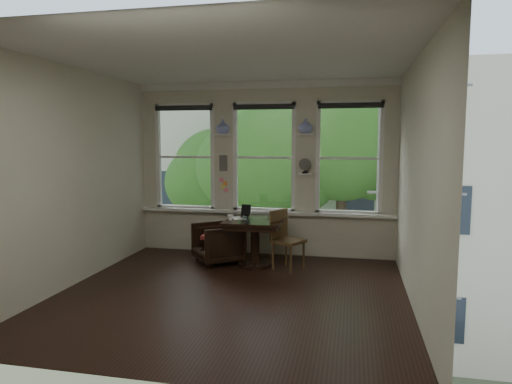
% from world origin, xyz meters
% --- Properties ---
extents(ground, '(4.50, 4.50, 0.00)m').
position_xyz_m(ground, '(0.00, 0.00, 0.00)').
color(ground, black).
rests_on(ground, ground).
extents(ceiling, '(4.50, 4.50, 0.00)m').
position_xyz_m(ceiling, '(0.00, 0.00, 3.00)').
color(ceiling, silver).
rests_on(ceiling, ground).
extents(wall_back, '(4.50, 0.00, 4.50)m').
position_xyz_m(wall_back, '(0.00, 2.25, 1.50)').
color(wall_back, beige).
rests_on(wall_back, ground).
extents(wall_front, '(4.50, 0.00, 4.50)m').
position_xyz_m(wall_front, '(0.00, -2.25, 1.50)').
color(wall_front, beige).
rests_on(wall_front, ground).
extents(wall_left, '(0.00, 4.50, 4.50)m').
position_xyz_m(wall_left, '(-2.25, 0.00, 1.50)').
color(wall_left, beige).
rests_on(wall_left, ground).
extents(wall_right, '(0.00, 4.50, 4.50)m').
position_xyz_m(wall_right, '(2.25, 0.00, 1.50)').
color(wall_right, beige).
rests_on(wall_right, ground).
extents(window_left, '(1.10, 0.12, 1.90)m').
position_xyz_m(window_left, '(-1.45, 2.25, 1.70)').
color(window_left, white).
rests_on(window_left, ground).
extents(window_center, '(1.10, 0.12, 1.90)m').
position_xyz_m(window_center, '(0.00, 2.25, 1.70)').
color(window_center, white).
rests_on(window_center, ground).
extents(window_right, '(1.10, 0.12, 1.90)m').
position_xyz_m(window_right, '(1.45, 2.25, 1.70)').
color(window_right, white).
rests_on(window_right, ground).
extents(shelf_left, '(0.26, 0.16, 0.03)m').
position_xyz_m(shelf_left, '(-0.72, 2.15, 2.10)').
color(shelf_left, white).
rests_on(shelf_left, ground).
extents(shelf_right, '(0.26, 0.16, 0.03)m').
position_xyz_m(shelf_right, '(0.72, 2.15, 2.10)').
color(shelf_right, white).
rests_on(shelf_right, ground).
extents(intercom, '(0.14, 0.06, 0.28)m').
position_xyz_m(intercom, '(-0.72, 2.18, 1.60)').
color(intercom, '#59544F').
rests_on(intercom, ground).
extents(sticky_notes, '(0.16, 0.01, 0.24)m').
position_xyz_m(sticky_notes, '(-0.72, 2.19, 1.25)').
color(sticky_notes, pink).
rests_on(sticky_notes, ground).
extents(desk_fan, '(0.20, 0.20, 0.24)m').
position_xyz_m(desk_fan, '(0.72, 2.13, 1.53)').
color(desk_fan, '#59544F').
rests_on(desk_fan, ground).
extents(vase_left, '(0.24, 0.24, 0.25)m').
position_xyz_m(vase_left, '(-0.72, 2.15, 2.24)').
color(vase_left, white).
rests_on(vase_left, shelf_left).
extents(vase_right, '(0.24, 0.24, 0.25)m').
position_xyz_m(vase_right, '(0.72, 2.15, 2.24)').
color(vase_right, white).
rests_on(vase_right, shelf_right).
extents(table, '(0.90, 0.90, 0.75)m').
position_xyz_m(table, '(0.02, 1.39, 0.38)').
color(table, black).
rests_on(table, ground).
extents(armchair_left, '(0.99, 0.99, 0.65)m').
position_xyz_m(armchair_left, '(-0.62, 1.45, 0.33)').
color(armchair_left, black).
rests_on(armchair_left, ground).
extents(cushion_red, '(0.45, 0.45, 0.06)m').
position_xyz_m(cushion_red, '(-0.62, 1.45, 0.45)').
color(cushion_red, maroon).
rests_on(cushion_red, armchair_left).
extents(side_chair_right, '(0.57, 0.57, 0.92)m').
position_xyz_m(side_chair_right, '(0.57, 1.29, 0.46)').
color(side_chair_right, '#4B341B').
rests_on(side_chair_right, ground).
extents(laptop, '(0.37, 0.29, 0.03)m').
position_xyz_m(laptop, '(0.32, 1.44, 0.76)').
color(laptop, black).
rests_on(laptop, table).
extents(mug, '(0.11, 0.11, 0.09)m').
position_xyz_m(mug, '(-0.35, 1.26, 0.79)').
color(mug, white).
rests_on(mug, table).
extents(drinking_glass, '(0.17, 0.17, 0.11)m').
position_xyz_m(drinking_glass, '(-0.06, 1.13, 0.80)').
color(drinking_glass, white).
rests_on(drinking_glass, table).
extents(tablet, '(0.17, 0.10, 0.22)m').
position_xyz_m(tablet, '(-0.16, 1.51, 0.86)').
color(tablet, black).
rests_on(tablet, table).
extents(papers, '(0.32, 0.36, 0.00)m').
position_xyz_m(papers, '(-0.25, 1.47, 0.75)').
color(papers, silver).
rests_on(papers, table).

